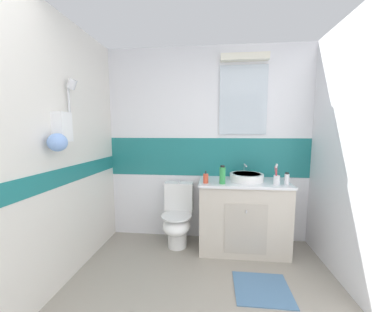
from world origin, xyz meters
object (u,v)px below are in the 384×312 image
(lotion_bottle_short, at_px, (287,179))
(sink_basin, at_px, (246,177))
(soap_dispenser, at_px, (206,178))
(toilet, at_px, (178,217))
(shampoo_bottle_tall, at_px, (222,175))
(toothbrush_cup, at_px, (277,179))

(lotion_bottle_short, bearing_deg, sink_basin, 158.41)
(lotion_bottle_short, bearing_deg, soap_dispenser, -178.87)
(toilet, bearing_deg, lotion_bottle_short, -6.34)
(sink_basin, xyz_separation_m, shampoo_bottle_tall, (-0.30, -0.20, 0.05))
(sink_basin, xyz_separation_m, toilet, (-0.84, -0.02, -0.53))
(shampoo_bottle_tall, bearing_deg, toothbrush_cup, 2.74)
(toilet, height_order, toothbrush_cup, toothbrush_cup)
(toilet, bearing_deg, soap_dispenser, -23.51)
(sink_basin, height_order, soap_dispenser, sink_basin)
(soap_dispenser, distance_m, shampoo_bottle_tall, 0.19)
(toilet, distance_m, toothbrush_cup, 1.27)
(toothbrush_cup, xyz_separation_m, soap_dispenser, (-0.78, -0.01, -0.01))
(toilet, relative_size, soap_dispenser, 5.39)
(toilet, bearing_deg, shampoo_bottle_tall, -17.55)
(sink_basin, xyz_separation_m, soap_dispenser, (-0.48, -0.18, 0.01))
(toilet, relative_size, lotion_bottle_short, 5.74)
(toothbrush_cup, relative_size, shampoo_bottle_tall, 1.12)
(toilet, bearing_deg, toothbrush_cup, -7.14)
(toilet, height_order, soap_dispenser, soap_dispenser)
(soap_dispenser, bearing_deg, sink_basin, 20.74)
(toothbrush_cup, bearing_deg, toilet, 172.86)
(shampoo_bottle_tall, bearing_deg, soap_dispenser, 175.32)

